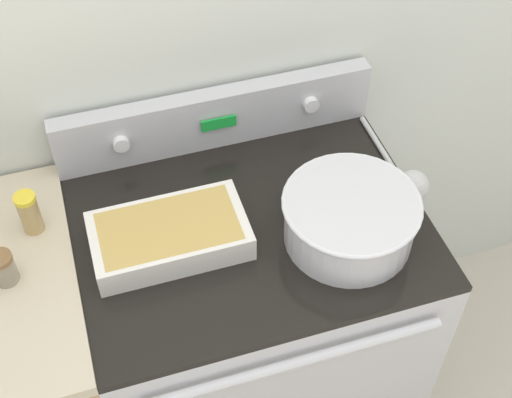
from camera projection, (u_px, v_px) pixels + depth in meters
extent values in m
cube|color=silver|center=(204.00, 16.00, 1.65)|extent=(8.00, 0.05, 2.50)
cube|color=#BCBCC1|center=(251.00, 329.00, 2.01)|extent=(0.82, 0.64, 0.89)
cube|color=black|center=(250.00, 225.00, 1.68)|extent=(0.82, 0.64, 0.02)
cylinder|color=silver|center=(297.00, 362.00, 1.51)|extent=(0.67, 0.02, 0.02)
cube|color=#BCBCC1|center=(215.00, 118.00, 1.80)|extent=(0.82, 0.05, 0.16)
cylinder|color=white|center=(121.00, 144.00, 1.72)|extent=(0.04, 0.02, 0.04)
cylinder|color=white|center=(311.00, 105.00, 1.82)|extent=(0.04, 0.02, 0.04)
cube|color=green|center=(219.00, 123.00, 1.78)|extent=(0.09, 0.01, 0.03)
cylinder|color=silver|center=(350.00, 220.00, 1.60)|extent=(0.29, 0.29, 0.12)
torus|color=silver|center=(352.00, 203.00, 1.56)|extent=(0.31, 0.31, 0.01)
cylinder|color=beige|center=(352.00, 207.00, 1.57)|extent=(0.27, 0.27, 0.02)
cube|color=silver|center=(170.00, 236.00, 1.60)|extent=(0.35, 0.19, 0.07)
cube|color=tan|center=(169.00, 232.00, 1.59)|extent=(0.31, 0.17, 0.04)
cylinder|color=#B7B7B7|center=(385.00, 155.00, 1.81)|extent=(0.01, 0.29, 0.01)
sphere|color=#B7B7B7|center=(412.00, 186.00, 1.70)|extent=(0.08, 0.08, 0.08)
cylinder|color=tan|center=(30.00, 215.00, 1.61)|extent=(0.05, 0.05, 0.10)
cylinder|color=yellow|center=(24.00, 198.00, 1.57)|extent=(0.05, 0.05, 0.01)
cylinder|color=gray|center=(4.00, 270.00, 1.52)|extent=(0.05, 0.05, 0.07)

